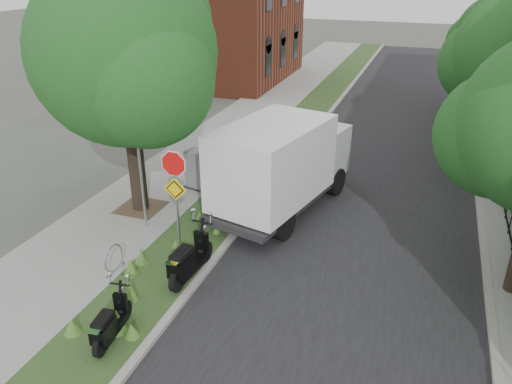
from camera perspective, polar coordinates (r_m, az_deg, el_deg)
ground at (r=13.07m, az=-4.25°, el=-10.21°), size 120.00×120.00×0.00m
sidewalk_near at (r=22.79m, az=-4.04°, el=5.96°), size 3.50×60.00×0.12m
verge at (r=21.89m, az=2.61°, el=5.17°), size 2.00×60.00×0.12m
kerb_near at (r=21.64m, az=5.15°, el=4.86°), size 0.20×60.00×0.13m
road at (r=21.13m, az=14.36°, el=3.46°), size 7.00×60.00×0.01m
kerb_far at (r=21.16m, az=23.79°, el=2.24°), size 0.20×60.00×0.13m
street_tree_main at (r=15.42m, az=-14.85°, el=14.12°), size 6.21×5.54×7.66m
bare_post at (r=14.84m, az=-13.12°, el=3.02°), size 0.08×0.08×4.00m
bike_hoop at (r=13.55m, az=-15.96°, el=-7.30°), size 0.06×0.78×0.77m
sign_assembly at (r=12.93m, az=-9.24°, el=0.98°), size 0.94×0.08×3.22m
fence_far at (r=21.03m, az=25.96°, el=3.48°), size 0.04×24.00×1.00m
brick_building at (r=34.78m, az=-4.39°, el=19.65°), size 9.40×10.40×8.30m
far_tree_b at (r=20.13m, az=27.22°, el=13.43°), size 4.83×4.31×6.56m
far_tree_c at (r=28.06m, az=25.52°, el=15.53°), size 4.37×3.89×5.93m
scooter_near at (r=12.76m, az=-7.90°, el=-8.18°), size 0.49×2.02×0.96m
scooter_far at (r=11.32m, az=-16.52°, el=-14.67°), size 0.47×1.63×0.78m
box_truck at (r=15.81m, az=2.92°, el=3.47°), size 3.49×6.15×2.62m
utility_cabinet at (r=17.66m, az=-6.44°, el=2.46°), size 1.16×0.91×1.37m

